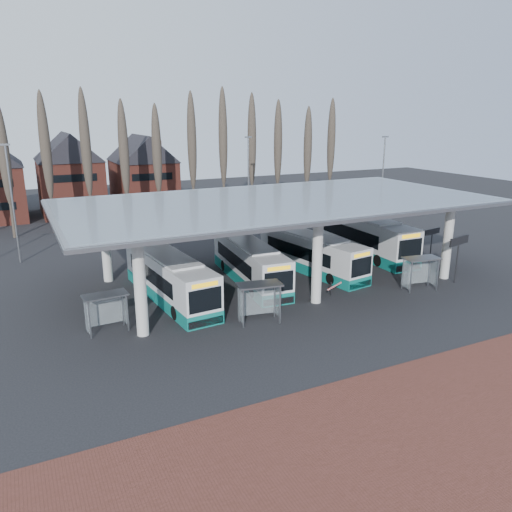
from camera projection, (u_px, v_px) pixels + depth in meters
name	position (u px, v px, depth m)	size (l,w,h in m)	color
ground	(337.00, 315.00, 32.28)	(140.00, 140.00, 0.00)	black
brick_strip	(495.00, 409.00, 21.91)	(70.00, 10.00, 0.03)	#5A2C24
station_canopy	(279.00, 208.00, 37.63)	(32.00, 16.00, 6.34)	silver
poplar_row	(176.00, 147.00, 58.36)	(45.10, 1.10, 14.50)	#473D33
townhouse_row	(29.00, 169.00, 61.96)	(36.80, 10.30, 12.25)	brown
lamp_post_a	(13.00, 202.00, 42.17)	(0.80, 0.16, 10.17)	slate
lamp_post_b	(248.00, 181.00, 55.81)	(0.80, 0.16, 10.17)	slate
lamp_post_c	(382.00, 180.00, 56.57)	(0.80, 0.16, 10.17)	slate
bus_0	(169.00, 278.00, 34.70)	(3.46, 11.75, 3.22)	silver
bus_1	(250.00, 263.00, 38.43)	(3.42, 11.39, 3.12)	silver
bus_2	(311.00, 253.00, 41.05)	(4.06, 11.33, 3.08)	silver
bus_3	(362.00, 235.00, 46.20)	(2.98, 12.84, 3.55)	silver
shelter_0	(105.00, 304.00, 29.39)	(2.63, 1.45, 2.37)	gray
shelter_1	(259.00, 294.00, 30.73)	(2.92, 1.80, 2.53)	gray
shelter_2	(420.00, 266.00, 36.56)	(2.81, 1.72, 2.45)	gray
info_sign_0	(459.00, 244.00, 37.56)	(2.41, 0.68, 3.64)	black
info_sign_1	(432.00, 234.00, 43.29)	(1.97, 0.46, 2.95)	black
barrier	(334.00, 287.00, 35.21)	(1.78, 0.97, 0.98)	black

